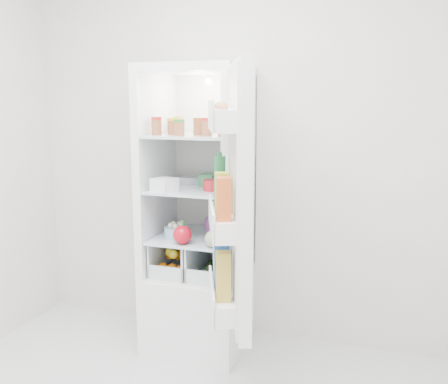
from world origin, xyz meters
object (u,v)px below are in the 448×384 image
(mushroom_bowl, at_px, (176,232))
(refrigerator, at_px, (201,245))
(red_cabbage, at_px, (217,224))
(fridge_door, at_px, (234,203))

(mushroom_bowl, bearing_deg, refrigerator, 56.20)
(red_cabbage, xyz_separation_m, fridge_door, (0.28, -0.56, 0.26))
(red_cabbage, xyz_separation_m, mushroom_bowl, (-0.24, -0.10, -0.05))
(red_cabbage, height_order, mushroom_bowl, red_cabbage)
(mushroom_bowl, distance_m, fridge_door, 0.76)
(refrigerator, distance_m, mushroom_bowl, 0.22)
(fridge_door, bearing_deg, refrigerator, 11.93)
(red_cabbage, distance_m, mushroom_bowl, 0.26)
(red_cabbage, distance_m, fridge_door, 0.68)
(red_cabbage, height_order, fridge_door, fridge_door)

